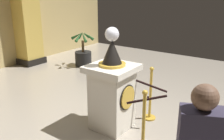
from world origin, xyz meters
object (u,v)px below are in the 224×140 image
(pedestal_clock, at_px, (112,90))
(stanchion_near, at_px, (143,134))
(stanchion_far, at_px, (150,101))
(potted_palm_right, at_px, (83,55))

(pedestal_clock, height_order, stanchion_near, pedestal_clock)
(stanchion_near, height_order, stanchion_far, stanchion_near)
(stanchion_near, bearing_deg, pedestal_clock, 63.20)
(stanchion_far, bearing_deg, stanchion_near, -157.91)
(pedestal_clock, xyz_separation_m, stanchion_far, (0.66, -0.41, -0.34))
(potted_palm_right, bearing_deg, stanchion_far, -119.38)
(pedestal_clock, relative_size, stanchion_far, 1.73)
(stanchion_near, relative_size, potted_palm_right, 0.92)
(potted_palm_right, bearing_deg, stanchion_near, -128.07)
(pedestal_clock, bearing_deg, potted_palm_right, 49.21)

